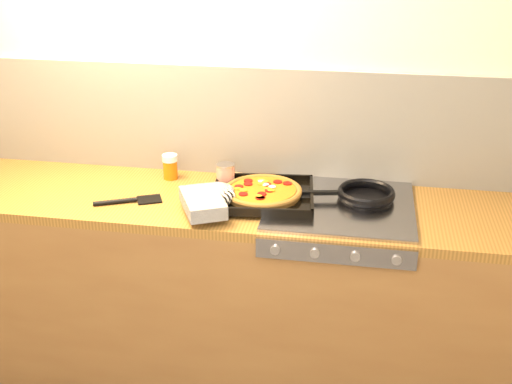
% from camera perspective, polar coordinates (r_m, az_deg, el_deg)
% --- Properties ---
extents(room_shell, '(3.20, 3.20, 3.20)m').
position_cam_1_polar(room_shell, '(2.89, -0.90, 6.20)').
color(room_shell, white).
rests_on(room_shell, ground).
extents(counter_run, '(3.20, 0.62, 0.90)m').
position_cam_1_polar(counter_run, '(2.93, -1.87, -8.66)').
color(counter_run, brown).
rests_on(counter_run, ground).
extents(stovetop, '(0.60, 0.56, 0.02)m').
position_cam_1_polar(stovetop, '(2.67, 7.50, -1.24)').
color(stovetop, '#95949A').
rests_on(stovetop, counter_run).
extents(pizza_on_tray, '(0.56, 0.53, 0.07)m').
position_cam_1_polar(pizza_on_tray, '(2.65, -0.85, -0.22)').
color(pizza_on_tray, black).
rests_on(pizza_on_tray, stovetop).
extents(frying_pan, '(0.42, 0.28, 0.04)m').
position_cam_1_polar(frying_pan, '(2.71, 9.64, -0.22)').
color(frying_pan, black).
rests_on(frying_pan, stovetop).
extents(tomato_can, '(0.10, 0.10, 0.11)m').
position_cam_1_polar(tomato_can, '(2.81, -2.72, 1.40)').
color(tomato_can, '#A41C0D').
rests_on(tomato_can, counter_run).
extents(juice_glass, '(0.09, 0.09, 0.11)m').
position_cam_1_polar(juice_glass, '(2.93, -7.64, 2.27)').
color(juice_glass, '#CF5F0C').
rests_on(juice_glass, counter_run).
extents(wooden_spoon, '(0.30, 0.10, 0.02)m').
position_cam_1_polar(wooden_spoon, '(2.92, -0.01, 1.35)').
color(wooden_spoon, '#A47045').
rests_on(wooden_spoon, counter_run).
extents(black_spatula, '(0.28, 0.17, 0.02)m').
position_cam_1_polar(black_spatula, '(2.74, -11.19, -0.77)').
color(black_spatula, black).
rests_on(black_spatula, counter_run).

